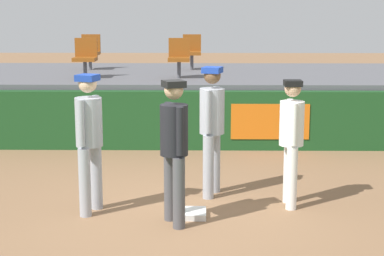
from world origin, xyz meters
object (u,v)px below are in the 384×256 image
(seat_front_left, at_px, (85,55))
(seat_back_center, at_px, (192,50))
(player_fielder_home, at_px, (292,134))
(seat_back_left, at_px, (90,50))
(first_base, at_px, (191,213))
(player_runner_visitor, at_px, (89,134))
(player_umpire, at_px, (174,142))
(seat_front_center, at_px, (179,56))
(player_coach_visitor, at_px, (212,122))

(seat_front_left, bearing_deg, seat_back_center, 38.66)
(player_fielder_home, xyz_separation_m, seat_front_left, (-3.71, 4.94, 0.69))
(seat_back_left, bearing_deg, first_base, -70.61)
(player_runner_visitor, xyz_separation_m, seat_front_left, (-0.99, 5.28, 0.63))
(first_base, distance_m, player_umpire, 1.09)
(seat_front_left, bearing_deg, seat_front_center, -0.01)
(first_base, relative_size, player_fielder_home, 0.23)
(player_coach_visitor, distance_m, seat_back_center, 6.31)
(seat_front_center, bearing_deg, seat_back_left, 140.81)
(seat_back_left, bearing_deg, player_umpire, -72.72)
(player_coach_visitor, bearing_deg, seat_back_center, -158.92)
(player_coach_visitor, height_order, seat_front_left, seat_front_left)
(seat_back_center, bearing_deg, first_base, -89.28)
(player_coach_visitor, relative_size, seat_front_left, 2.25)
(seat_back_center, bearing_deg, player_runner_visitor, -100.07)
(player_coach_visitor, bearing_deg, player_umpire, -3.87)
(player_runner_visitor, xyz_separation_m, seat_back_center, (1.26, 7.08, 0.63))
(player_runner_visitor, bearing_deg, player_fielder_home, 114.54)
(player_fielder_home, bearing_deg, seat_back_left, -149.64)
(player_umpire, relative_size, seat_front_left, 2.19)
(seat_front_center, distance_m, seat_back_left, 2.85)
(first_base, xyz_separation_m, player_fielder_home, (1.37, 0.49, 0.98))
(player_coach_visitor, height_order, seat_back_center, seat_back_center)
(player_coach_visitor, xyz_separation_m, player_umpire, (-0.49, -1.26, -0.03))
(player_coach_visitor, bearing_deg, seat_front_left, -131.91)
(first_base, height_order, seat_front_left, seat_front_left)
(seat_front_left, height_order, seat_back_left, same)
(player_runner_visitor, xyz_separation_m, player_umpire, (1.14, -0.45, -0.01))
(player_coach_visitor, relative_size, player_umpire, 1.03)
(player_runner_visitor, xyz_separation_m, seat_back_left, (-1.20, 7.08, 0.63))
(player_runner_visitor, relative_size, seat_back_left, 2.22)
(player_fielder_home, xyz_separation_m, player_umpire, (-1.58, -0.78, 0.05))
(seat_front_left, xyz_separation_m, seat_back_center, (2.25, 1.80, -0.00))
(seat_front_center, bearing_deg, player_runner_visitor, -100.83)
(seat_front_center, relative_size, seat_back_left, 1.00)
(seat_front_left, distance_m, seat_back_center, 2.88)
(player_fielder_home, xyz_separation_m, player_coach_visitor, (-1.08, 0.48, 0.08))
(player_fielder_home, bearing_deg, seat_front_left, -142.90)
(player_fielder_home, relative_size, seat_back_center, 2.09)
(player_umpire, distance_m, seat_front_left, 6.14)
(player_umpire, distance_m, seat_back_left, 7.90)
(player_runner_visitor, height_order, seat_front_left, seat_front_left)
(player_fielder_home, relative_size, player_umpire, 0.95)
(seat_front_left, bearing_deg, first_base, -66.70)
(player_runner_visitor, height_order, seat_back_left, seat_back_left)
(first_base, relative_size, player_umpire, 0.22)
(player_umpire, xyz_separation_m, seat_front_left, (-2.13, 5.72, 0.64))
(first_base, height_order, seat_back_center, seat_back_center)
(seat_front_center, distance_m, seat_back_center, 1.82)
(player_runner_visitor, distance_m, seat_front_left, 5.41)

